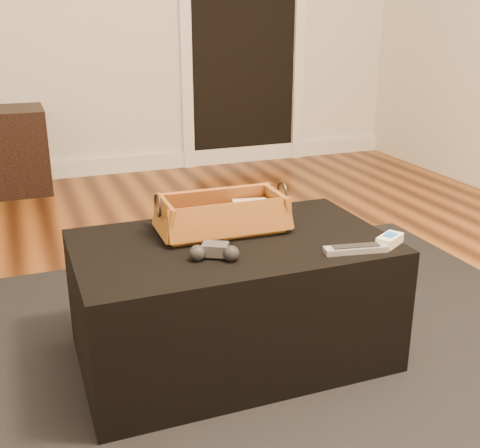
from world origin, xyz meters
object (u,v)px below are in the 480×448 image
object	(u,v)px
silver_remote	(356,249)
cream_gadget	(390,240)
tv_remote	(218,225)
ottoman	(232,299)
game_controller	(215,252)
wicker_basket	(222,216)

from	to	relation	value
silver_remote	cream_gadget	size ratio (longest dim) A/B	1.82
tv_remote	cream_gadget	world-z (taller)	tv_remote
ottoman	game_controller	size ratio (longest dim) A/B	6.47
silver_remote	game_controller	bearing A→B (deg)	166.48
wicker_basket	cream_gadget	distance (m)	0.54
ottoman	game_controller	world-z (taller)	game_controller
wicker_basket	silver_remote	distance (m)	0.45
ottoman	game_controller	distance (m)	0.28
ottoman	cream_gadget	xyz separation A→B (m)	(0.45, -0.21, 0.23)
game_controller	silver_remote	size ratio (longest dim) A/B	0.77
silver_remote	wicker_basket	bearing A→B (deg)	134.45
ottoman	cream_gadget	distance (m)	0.55
tv_remote	wicker_basket	xyz separation A→B (m)	(0.02, 0.02, 0.02)
ottoman	silver_remote	size ratio (longest dim) A/B	4.97
wicker_basket	game_controller	bearing A→B (deg)	-114.71
game_controller	silver_remote	world-z (taller)	game_controller
wicker_basket	ottoman	bearing A→B (deg)	-90.90
tv_remote	game_controller	distance (m)	0.22
wicker_basket	cream_gadget	size ratio (longest dim) A/B	3.96
wicker_basket	game_controller	size ratio (longest dim) A/B	2.84
ottoman	tv_remote	bearing A→B (deg)	104.37
game_controller	silver_remote	bearing A→B (deg)	-13.52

